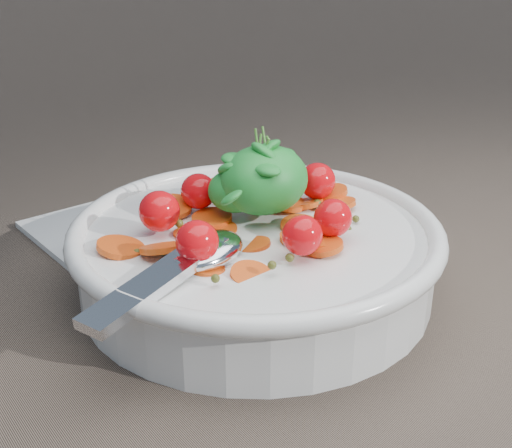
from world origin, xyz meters
TOP-DOWN VIEW (x-y plane):
  - ground at (0.00, 0.00)m, footprint 6.00×6.00m
  - bowl at (0.00, 0.01)m, footprint 0.33×0.31m
  - napkin at (-0.03, 0.19)m, footprint 0.18×0.16m

SIDE VIEW (x-z plane):
  - ground at x=0.00m, z-range 0.00..0.00m
  - napkin at x=-0.03m, z-range 0.00..0.01m
  - bowl at x=0.00m, z-range -0.03..0.10m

